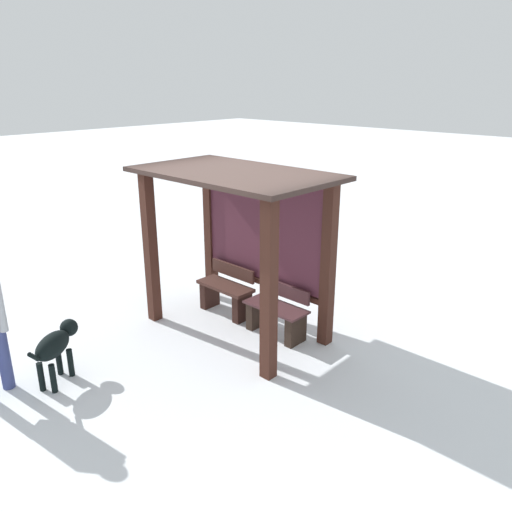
# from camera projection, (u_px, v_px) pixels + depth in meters

# --- Properties ---
(ground_plane) EXTENTS (60.00, 60.00, 0.00)m
(ground_plane) POSITION_uv_depth(u_px,v_px,m) (236.00, 330.00, 7.34)
(ground_plane) COLOR white
(bus_shelter) EXTENTS (2.73, 1.59, 2.31)m
(bus_shelter) POSITION_uv_depth(u_px,v_px,m) (245.00, 219.00, 6.95)
(bus_shelter) COLOR #3E2018
(bus_shelter) RESTS_ON ground
(bench_left_inside) EXTENTS (0.93, 0.37, 0.76)m
(bench_left_inside) POSITION_uv_depth(u_px,v_px,m) (226.00, 292.00, 7.77)
(bench_left_inside) COLOR #442720
(bench_left_inside) RESTS_ON ground
(bench_center_inside) EXTENTS (0.93, 0.40, 0.73)m
(bench_center_inside) POSITION_uv_depth(u_px,v_px,m) (277.00, 314.00, 7.12)
(bench_center_inside) COLOR #49292C
(bench_center_inside) RESTS_ON ground
(dog) EXTENTS (0.53, 0.79, 0.67)m
(dog) POSITION_uv_depth(u_px,v_px,m) (56.00, 345.00, 5.96)
(dog) COLOR black
(dog) RESTS_ON ground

